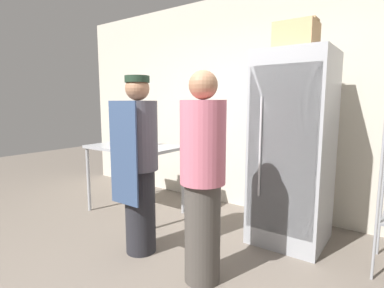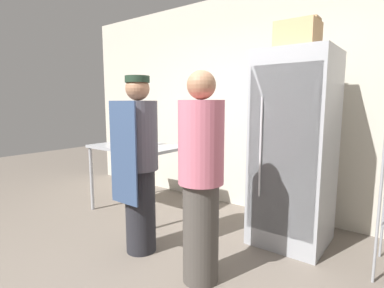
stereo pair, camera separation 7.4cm
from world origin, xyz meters
TOP-DOWN VIEW (x-y plane):
  - ground_plane at (0.00, 0.00)m, footprint 14.00×14.00m
  - back_wall at (0.00, 2.20)m, footprint 6.40×0.12m
  - refrigerator at (0.67, 1.50)m, footprint 0.70×0.73m
  - prep_counter at (-1.22, 1.13)m, footprint 1.15×0.73m
  - donut_box at (-1.14, 0.89)m, footprint 0.29×0.20m
  - blender_pitcher at (-1.13, 1.21)m, footprint 0.12×0.12m
  - binder_stack at (-1.41, 1.31)m, footprint 0.31×0.27m
  - cardboard_storage_box at (0.66, 1.47)m, footprint 0.37×0.33m
  - person_baker at (-0.41, 0.42)m, footprint 0.35×0.37m
  - person_customer at (0.34, 0.37)m, footprint 0.35×0.35m

SIDE VIEW (x-z plane):
  - ground_plane at x=0.00m, z-range 0.00..0.00m
  - prep_counter at x=-1.22m, z-range 0.34..1.22m
  - person_customer at x=0.34m, z-range 0.02..1.68m
  - person_baker at x=-0.41m, z-range 0.03..1.70m
  - donut_box at x=-1.14m, z-range 0.81..1.05m
  - binder_stack at x=-1.41m, z-range 0.88..1.04m
  - refrigerator at x=0.67m, z-range 0.00..1.92m
  - blender_pitcher at x=-1.13m, z-range 0.86..1.16m
  - back_wall at x=0.00m, z-range 0.00..2.83m
  - cardboard_storage_box at x=0.66m, z-range 1.92..2.19m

